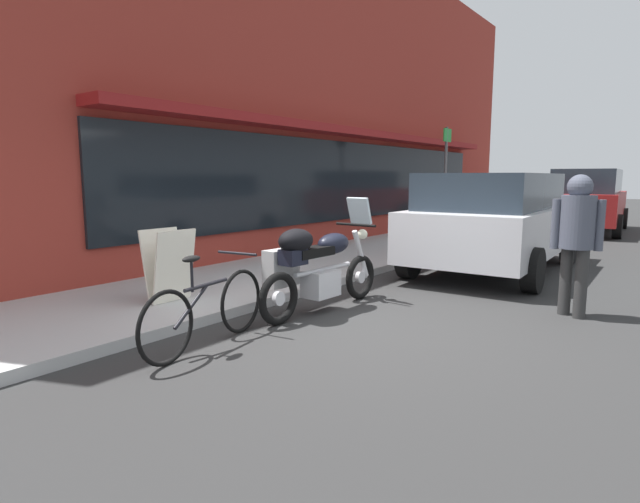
# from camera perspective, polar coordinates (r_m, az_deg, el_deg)

# --- Properties ---
(ground_plane) EXTENTS (80.00, 80.00, 0.00)m
(ground_plane) POSITION_cam_1_polar(r_m,az_deg,el_deg) (5.90, 3.98, -7.89)
(ground_plane) COLOR #2C2C2C
(storefront_building) EXTENTS (19.50, 0.90, 7.26)m
(storefront_building) POSITION_cam_1_polar(r_m,az_deg,el_deg) (12.77, 3.25, 16.88)
(storefront_building) COLOR maroon
(storefront_building) RESTS_ON ground_plane
(sidewalk_curb) EXTENTS (30.00, 2.50, 0.12)m
(sidewalk_curb) POSITION_cam_1_polar(r_m,az_deg,el_deg) (14.94, 14.59, 1.95)
(sidewalk_curb) COLOR #AFAFAF
(sidewalk_curb) RESTS_ON ground_plane
(touring_motorcycle) EXTENTS (2.19, 0.73, 1.38)m
(touring_motorcycle) POSITION_cam_1_polar(r_m,az_deg,el_deg) (6.19, -0.64, -1.46)
(touring_motorcycle) COLOR black
(touring_motorcycle) RESTS_ON ground_plane
(parked_bicycle) EXTENTS (1.76, 0.48, 0.93)m
(parked_bicycle) POSITION_cam_1_polar(r_m,az_deg,el_deg) (5.08, -12.50, -6.38)
(parked_bicycle) COLOR black
(parked_bicycle) RESTS_ON ground_plane
(parked_minivan) EXTENTS (4.63, 2.27, 1.70)m
(parked_minivan) POSITION_cam_1_polar(r_m,az_deg,el_deg) (9.42, 18.95, 3.38)
(parked_minivan) COLOR silver
(parked_minivan) RESTS_ON ground_plane
(pedestrian_walking) EXTENTS (0.45, 0.55, 1.67)m
(pedestrian_walking) POSITION_cam_1_polar(r_m,az_deg,el_deg) (6.67, 26.70, 2.28)
(pedestrian_walking) COLOR #2E2E2E
(pedestrian_walking) RESTS_ON ground_plane
(sandwich_board_sign) EXTENTS (0.55, 0.41, 0.89)m
(sandwich_board_sign) POSITION_cam_1_polar(r_m,az_deg,el_deg) (6.55, -16.49, -1.48)
(sandwich_board_sign) COLOR silver
(sandwich_board_sign) RESTS_ON sidewalk_curb
(parking_sign_pole) EXTENTS (0.44, 0.07, 2.74)m
(parking_sign_pole) POSITION_cam_1_polar(r_m,az_deg,el_deg) (13.26, 13.79, 8.43)
(parking_sign_pole) COLOR #59595B
(parking_sign_pole) RESTS_ON sidewalk_curb
(parked_car_down_block) EXTENTS (5.02, 2.27, 1.86)m
(parked_car_down_block) POSITION_cam_1_polar(r_m,az_deg,el_deg) (17.37, 27.64, 5.17)
(parked_car_down_block) COLOR maroon
(parked_car_down_block) RESTS_ON ground_plane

